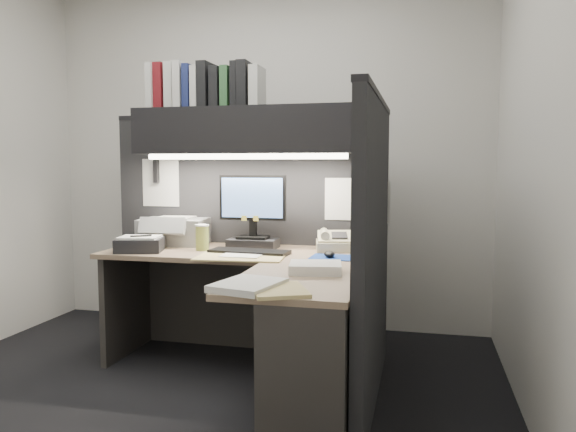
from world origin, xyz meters
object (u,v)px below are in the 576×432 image
object	(u,v)px
telephone	(335,243)
desk	(264,322)
monitor	(253,219)
notebook_stack	(140,245)
coffee_cup	(202,238)
keyboard	(249,252)
overhead_shelf	(251,131)
printer	(176,231)

from	to	relation	value
telephone	desk	bearing A→B (deg)	-121.98
monitor	notebook_stack	size ratio (longest dim) A/B	1.71
coffee_cup	telephone	bearing A→B (deg)	13.52
monitor	keyboard	distance (m)	0.30
monitor	keyboard	size ratio (longest dim) A/B	0.97
overhead_shelf	coffee_cup	bearing A→B (deg)	-139.60
desk	monitor	size ratio (longest dim) A/B	3.54
desk	printer	world-z (taller)	printer
monitor	coffee_cup	xyz separation A→B (m)	(-0.29, -0.17, -0.11)
overhead_shelf	desk	bearing A→B (deg)	-68.21
monitor	keyboard	bearing A→B (deg)	-79.45
notebook_stack	keyboard	bearing A→B (deg)	5.18
monitor	keyboard	world-z (taller)	monitor
desk	monitor	bearing A→B (deg)	111.45
monitor	telephone	size ratio (longest dim) A/B	1.93
monitor	notebook_stack	xyz separation A→B (m)	(-0.66, -0.30, -0.15)
coffee_cup	printer	distance (m)	0.39
desk	overhead_shelf	size ratio (longest dim) A/B	1.10
desk	telephone	size ratio (longest dim) A/B	6.83
telephone	monitor	bearing A→B (deg)	171.39
telephone	printer	distance (m)	1.13
desk	coffee_cup	world-z (taller)	coffee_cup
telephone	notebook_stack	bearing A→B (deg)	-176.58
coffee_cup	notebook_stack	bearing A→B (deg)	-160.52
coffee_cup	keyboard	bearing A→B (deg)	-11.24
desk	coffee_cup	size ratio (longest dim) A/B	10.87
desk	notebook_stack	size ratio (longest dim) A/B	6.05
coffee_cup	monitor	bearing A→B (deg)	30.11
monitor	notebook_stack	bearing A→B (deg)	-156.53
printer	desk	bearing A→B (deg)	-47.21
overhead_shelf	notebook_stack	size ratio (longest dim) A/B	5.51
desk	keyboard	world-z (taller)	keyboard
overhead_shelf	telephone	xyz separation A→B (m)	(0.57, -0.02, -0.72)
keyboard	printer	distance (m)	0.72
telephone	overhead_shelf	bearing A→B (deg)	165.63
telephone	printer	bearing A→B (deg)	165.10
monitor	telephone	bearing A→B (deg)	2.47
telephone	notebook_stack	distance (m)	1.24
overhead_shelf	keyboard	bearing A→B (deg)	-75.61
keyboard	printer	xyz separation A→B (m)	(-0.63, 0.32, 0.08)
overhead_shelf	monitor	xyz separation A→B (m)	(0.03, -0.06, -0.58)
desk	monitor	distance (m)	0.89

